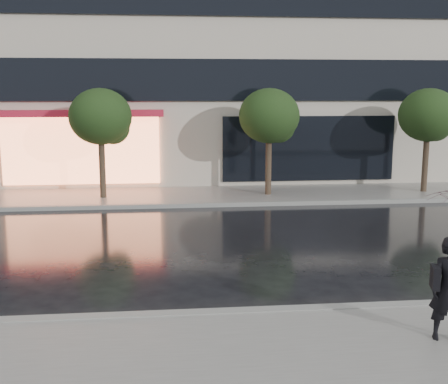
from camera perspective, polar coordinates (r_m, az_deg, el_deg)
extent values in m
plane|color=black|center=(10.88, -1.87, -10.68)|extent=(120.00, 120.00, 0.00)
cube|color=slate|center=(7.91, -0.17, -18.67)|extent=(60.00, 4.50, 0.12)
cube|color=slate|center=(20.76, -3.81, -0.40)|extent=(60.00, 3.50, 0.12)
cube|color=gray|center=(9.93, -1.47, -12.36)|extent=(60.00, 0.25, 0.14)
cube|color=gray|center=(19.04, -3.62, -1.34)|extent=(60.00, 0.25, 0.14)
cube|color=black|center=(22.10, -4.10, 11.29)|extent=(28.00, 0.12, 1.60)
cube|color=#FF8C59|center=(22.43, -14.30, 4.07)|extent=(6.00, 0.10, 2.60)
cube|color=#BC1C36|center=(22.00, -14.60, 7.74)|extent=(6.40, 0.70, 0.25)
cube|color=black|center=(22.91, 8.62, 4.40)|extent=(7.00, 0.10, 2.60)
cylinder|color=#33261C|center=(20.47, -12.25, 2.18)|extent=(0.22, 0.22, 2.20)
ellipsoid|color=black|center=(20.29, -12.45, 7.50)|extent=(2.20, 2.20, 1.98)
sphere|color=black|center=(20.47, -11.23, 6.44)|extent=(1.20, 1.20, 1.20)
cylinder|color=#33261C|center=(20.66, 4.53, 2.46)|extent=(0.22, 0.22, 2.20)
ellipsoid|color=black|center=(20.49, 4.61, 7.73)|extent=(2.20, 2.20, 1.98)
sphere|color=black|center=(20.79, 5.58, 6.64)|extent=(1.20, 1.20, 1.20)
cylinder|color=#33261C|center=(22.52, 19.75, 2.53)|extent=(0.22, 0.22, 2.20)
ellipsoid|color=black|center=(22.36, 20.04, 7.36)|extent=(2.20, 2.20, 1.98)
sphere|color=black|center=(22.74, 20.67, 6.34)|extent=(1.20, 1.20, 1.20)
cube|color=black|center=(9.12, 20.66, -8.12)|extent=(0.19, 0.32, 0.34)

